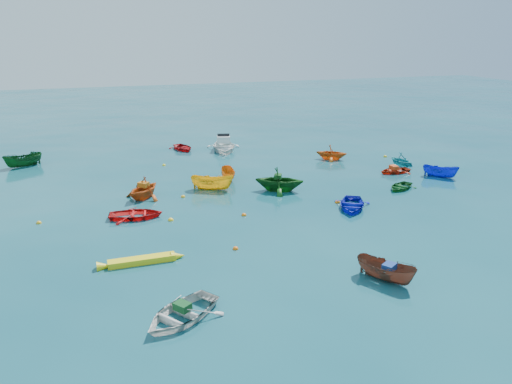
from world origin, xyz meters
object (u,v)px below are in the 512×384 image
object	(u,v)px
dinghy_white_near	(181,319)
kayak_yellow	(142,263)
motorboat_white	(224,150)
dinghy_blue_se	(352,208)

from	to	relation	value
dinghy_white_near	kayak_yellow	size ratio (longest dim) A/B	0.89
dinghy_white_near	motorboat_white	xyz separation A→B (m)	(8.95, 27.41, 0.00)
dinghy_blue_se	motorboat_white	bearing A→B (deg)	131.75
kayak_yellow	dinghy_blue_se	bearing A→B (deg)	-74.68
dinghy_blue_se	kayak_yellow	world-z (taller)	dinghy_blue_se
dinghy_blue_se	kayak_yellow	distance (m)	14.08
dinghy_white_near	dinghy_blue_se	world-z (taller)	dinghy_white_near
dinghy_white_near	kayak_yellow	xyz separation A→B (m)	(-0.93, 5.52, 0.00)
dinghy_white_near	motorboat_white	size ratio (longest dim) A/B	0.79
dinghy_blue_se	motorboat_white	distance (m)	18.46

